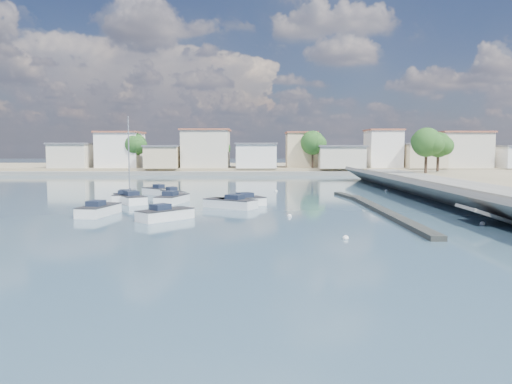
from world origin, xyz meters
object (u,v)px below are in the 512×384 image
(motorboat_b, at_px, (173,199))
(motorboat_f, at_px, (156,192))
(motorboat_d, at_px, (238,202))
(motorboat_g, at_px, (174,195))
(motorboat_e, at_px, (126,198))
(motorboat_a, at_px, (100,210))
(motorboat_c, at_px, (228,204))
(motorboat_h, at_px, (168,215))
(sailboat, at_px, (129,199))

(motorboat_b, xyz_separation_m, motorboat_f, (-3.66, 9.19, 0.00))
(motorboat_d, bearing_deg, motorboat_f, 130.90)
(motorboat_d, bearing_deg, motorboat_g, 136.01)
(motorboat_e, bearing_deg, motorboat_f, 78.24)
(motorboat_a, relative_size, motorboat_c, 1.03)
(motorboat_a, bearing_deg, motorboat_e, 93.29)
(motorboat_h, bearing_deg, sailboat, 116.87)
(motorboat_e, xyz_separation_m, motorboat_f, (1.57, 7.53, -0.00))
(motorboat_g, bearing_deg, motorboat_b, -81.30)
(motorboat_g, distance_m, sailboat, 5.67)
(motorboat_a, xyz_separation_m, motorboat_f, (0.95, 18.30, -0.00))
(motorboat_c, height_order, motorboat_e, same)
(motorboat_a, bearing_deg, motorboat_f, 87.03)
(motorboat_b, bearing_deg, motorboat_h, -82.53)
(motorboat_e, bearing_deg, motorboat_b, -17.61)
(motorboat_e, distance_m, motorboat_h, 15.17)
(motorboat_a, distance_m, motorboat_h, 6.77)
(motorboat_d, bearing_deg, sailboat, 165.00)
(motorboat_e, distance_m, motorboat_g, 5.29)
(sailboat, bearing_deg, motorboat_c, -22.64)
(motorboat_b, xyz_separation_m, motorboat_h, (1.56, -11.90, 0.00))
(motorboat_b, height_order, motorboat_d, same)
(motorboat_h, relative_size, sailboat, 0.50)
(motorboat_e, bearing_deg, motorboat_g, 30.34)
(motorboat_a, distance_m, motorboat_f, 18.32)
(motorboat_e, bearing_deg, motorboat_c, -27.55)
(motorboat_d, distance_m, motorboat_e, 12.75)
(motorboat_b, xyz_separation_m, motorboat_g, (-0.66, 4.33, 0.00))
(motorboat_f, height_order, motorboat_h, same)
(motorboat_b, bearing_deg, motorboat_a, -116.83)
(motorboat_b, relative_size, motorboat_f, 1.40)
(motorboat_h, height_order, sailboat, sailboat)
(motorboat_c, distance_m, sailboat, 11.28)
(motorboat_h, xyz_separation_m, sailboat, (-6.15, 12.14, 0.04))
(motorboat_c, relative_size, motorboat_e, 1.09)
(sailboat, bearing_deg, motorboat_d, -15.00)
(motorboat_a, xyz_separation_m, motorboat_e, (-0.62, 10.77, -0.00))
(motorboat_g, distance_m, motorboat_h, 16.39)
(motorboat_d, bearing_deg, motorboat_a, -150.83)
(motorboat_d, xyz_separation_m, motorboat_f, (-10.38, 11.98, 0.00))
(motorboat_c, relative_size, motorboat_g, 1.25)
(motorboat_a, height_order, motorboat_b, same)
(motorboat_e, height_order, sailboat, sailboat)
(motorboat_a, xyz_separation_m, motorboat_g, (3.95, 13.44, 0.00))
(motorboat_g, bearing_deg, sailboat, -133.80)
(motorboat_c, height_order, motorboat_g, same)
(motorboat_g, height_order, sailboat, sailboat)
(motorboat_c, xyz_separation_m, motorboat_f, (-9.48, 13.29, -0.00))
(motorboat_c, distance_m, motorboat_d, 1.59)
(motorboat_b, distance_m, motorboat_d, 7.27)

